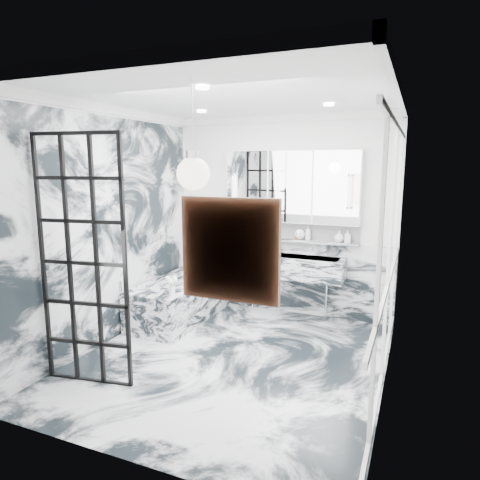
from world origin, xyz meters
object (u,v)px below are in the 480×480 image
at_px(trough_sink, 286,266).
at_px(mirror_cabinet, 291,187).
at_px(crittall_door, 83,263).
at_px(bathtub, 180,299).

xyz_separation_m(trough_sink, mirror_cabinet, (-0.00, 0.17, 1.09)).
height_order(crittall_door, bathtub, crittall_door).
distance_m(crittall_door, mirror_cabinet, 3.04).
bearing_deg(bathtub, mirror_cabinet, 32.06).
bearing_deg(trough_sink, bathtub, -153.52).
bearing_deg(crittall_door, trough_sink, 54.31).
bearing_deg(bathtub, crittall_door, -87.89).
height_order(crittall_door, mirror_cabinet, crittall_door).
bearing_deg(bathtub, trough_sink, 26.48).
bearing_deg(crittall_door, mirror_cabinet, 55.76).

